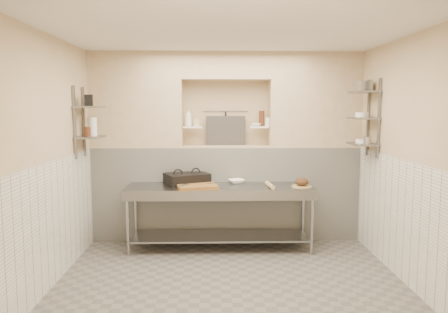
{
  "coord_description": "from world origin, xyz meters",
  "views": [
    {
      "loc": [
        -0.18,
        -4.82,
        2.0
      ],
      "look_at": [
        -0.05,
        0.9,
        1.35
      ],
      "focal_mm": 35.0,
      "sensor_mm": 36.0,
      "label": 1
    }
  ],
  "objects_px": {
    "mixing_bowl": "(237,181)",
    "bowl_alcove": "(256,125)",
    "rolling_pin": "(270,185)",
    "panini_press": "(187,179)",
    "bottle_soap": "(188,117)",
    "jug_left": "(92,127)",
    "cutting_board": "(197,187)",
    "prep_table": "(220,204)",
    "bread_loaf": "(302,182)"
  },
  "relations": [
    {
      "from": "mixing_bowl",
      "to": "bottle_soap",
      "type": "distance_m",
      "value": 1.21
    },
    {
      "from": "bowl_alcove",
      "to": "jug_left",
      "type": "height_order",
      "value": "jug_left"
    },
    {
      "from": "rolling_pin",
      "to": "bowl_alcove",
      "type": "xyz_separation_m",
      "value": [
        -0.13,
        0.64,
        0.81
      ]
    },
    {
      "from": "bread_loaf",
      "to": "jug_left",
      "type": "relative_size",
      "value": 0.75
    },
    {
      "from": "bread_loaf",
      "to": "bowl_alcove",
      "type": "bearing_deg",
      "value": 132.84
    },
    {
      "from": "bottle_soap",
      "to": "jug_left",
      "type": "distance_m",
      "value": 1.41
    },
    {
      "from": "cutting_board",
      "to": "mixing_bowl",
      "type": "xyz_separation_m",
      "value": [
        0.56,
        0.39,
        0.0
      ]
    },
    {
      "from": "panini_press",
      "to": "bread_loaf",
      "type": "bearing_deg",
      "value": -33.31
    },
    {
      "from": "bread_loaf",
      "to": "rolling_pin",
      "type": "bearing_deg",
      "value": -177.64
    },
    {
      "from": "panini_press",
      "to": "cutting_board",
      "type": "relative_size",
      "value": 1.32
    },
    {
      "from": "rolling_pin",
      "to": "bread_loaf",
      "type": "height_order",
      "value": "bread_loaf"
    },
    {
      "from": "bowl_alcove",
      "to": "prep_table",
      "type": "bearing_deg",
      "value": -135.17
    },
    {
      "from": "mixing_bowl",
      "to": "rolling_pin",
      "type": "bearing_deg",
      "value": -36.73
    },
    {
      "from": "panini_press",
      "to": "mixing_bowl",
      "type": "distance_m",
      "value": 0.72
    },
    {
      "from": "bread_loaf",
      "to": "jug_left",
      "type": "distance_m",
      "value": 2.97
    },
    {
      "from": "bread_loaf",
      "to": "bowl_alcove",
      "type": "xyz_separation_m",
      "value": [
        -0.58,
        0.62,
        0.76
      ]
    },
    {
      "from": "prep_table",
      "to": "bottle_soap",
      "type": "bearing_deg",
      "value": 129.09
    },
    {
      "from": "bowl_alcove",
      "to": "mixing_bowl",
      "type": "bearing_deg",
      "value": -134.77
    },
    {
      "from": "panini_press",
      "to": "bottle_soap",
      "type": "height_order",
      "value": "bottle_soap"
    },
    {
      "from": "mixing_bowl",
      "to": "cutting_board",
      "type": "bearing_deg",
      "value": -145.06
    },
    {
      "from": "rolling_pin",
      "to": "cutting_board",
      "type": "bearing_deg",
      "value": -176.67
    },
    {
      "from": "cutting_board",
      "to": "bottle_soap",
      "type": "height_order",
      "value": "bottle_soap"
    },
    {
      "from": "panini_press",
      "to": "jug_left",
      "type": "height_order",
      "value": "jug_left"
    },
    {
      "from": "prep_table",
      "to": "bottle_soap",
      "type": "relative_size",
      "value": 9.72
    },
    {
      "from": "cutting_board",
      "to": "jug_left",
      "type": "xyz_separation_m",
      "value": [
        -1.43,
        0.14,
        0.81
      ]
    },
    {
      "from": "rolling_pin",
      "to": "bowl_alcove",
      "type": "distance_m",
      "value": 1.04
    },
    {
      "from": "prep_table",
      "to": "panini_press",
      "type": "relative_size",
      "value": 3.7
    },
    {
      "from": "mixing_bowl",
      "to": "bread_loaf",
      "type": "relative_size",
      "value": 1.26
    },
    {
      "from": "panini_press",
      "to": "jug_left",
      "type": "bearing_deg",
      "value": 163.41
    },
    {
      "from": "prep_table",
      "to": "bottle_soap",
      "type": "distance_m",
      "value": 1.41
    },
    {
      "from": "prep_table",
      "to": "jug_left",
      "type": "height_order",
      "value": "jug_left"
    },
    {
      "from": "prep_table",
      "to": "mixing_bowl",
      "type": "relative_size",
      "value": 11.08
    },
    {
      "from": "bottle_soap",
      "to": "jug_left",
      "type": "xyz_separation_m",
      "value": [
        -1.27,
        -0.59,
        -0.11
      ]
    },
    {
      "from": "panini_press",
      "to": "bowl_alcove",
      "type": "relative_size",
      "value": 4.74
    },
    {
      "from": "cutting_board",
      "to": "rolling_pin",
      "type": "bearing_deg",
      "value": 3.33
    },
    {
      "from": "mixing_bowl",
      "to": "bread_loaf",
      "type": "distance_m",
      "value": 0.94
    },
    {
      "from": "mixing_bowl",
      "to": "bowl_alcove",
      "type": "xyz_separation_m",
      "value": [
        0.31,
        0.31,
        0.81
      ]
    },
    {
      "from": "bread_loaf",
      "to": "panini_press",
      "type": "bearing_deg",
      "value": 171.43
    },
    {
      "from": "bread_loaf",
      "to": "cutting_board",
      "type": "bearing_deg",
      "value": -176.97
    },
    {
      "from": "bread_loaf",
      "to": "bottle_soap",
      "type": "distance_m",
      "value": 1.93
    },
    {
      "from": "rolling_pin",
      "to": "bottle_soap",
      "type": "height_order",
      "value": "bottle_soap"
    },
    {
      "from": "cutting_board",
      "to": "bread_loaf",
      "type": "relative_size",
      "value": 2.87
    },
    {
      "from": "panini_press",
      "to": "bread_loaf",
      "type": "xyz_separation_m",
      "value": [
        1.6,
        -0.24,
        -0.01
      ]
    },
    {
      "from": "mixing_bowl",
      "to": "bowl_alcove",
      "type": "height_order",
      "value": "bowl_alcove"
    },
    {
      "from": "prep_table",
      "to": "bottle_soap",
      "type": "height_order",
      "value": "bottle_soap"
    },
    {
      "from": "bottle_soap",
      "to": "jug_left",
      "type": "bearing_deg",
      "value": -155.18
    },
    {
      "from": "cutting_board",
      "to": "bottle_soap",
      "type": "xyz_separation_m",
      "value": [
        -0.15,
        0.73,
        0.92
      ]
    },
    {
      "from": "rolling_pin",
      "to": "panini_press",
      "type": "bearing_deg",
      "value": 167.33
    },
    {
      "from": "jug_left",
      "to": "bowl_alcove",
      "type": "bearing_deg",
      "value": 13.82
    },
    {
      "from": "panini_press",
      "to": "rolling_pin",
      "type": "distance_m",
      "value": 1.19
    }
  ]
}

